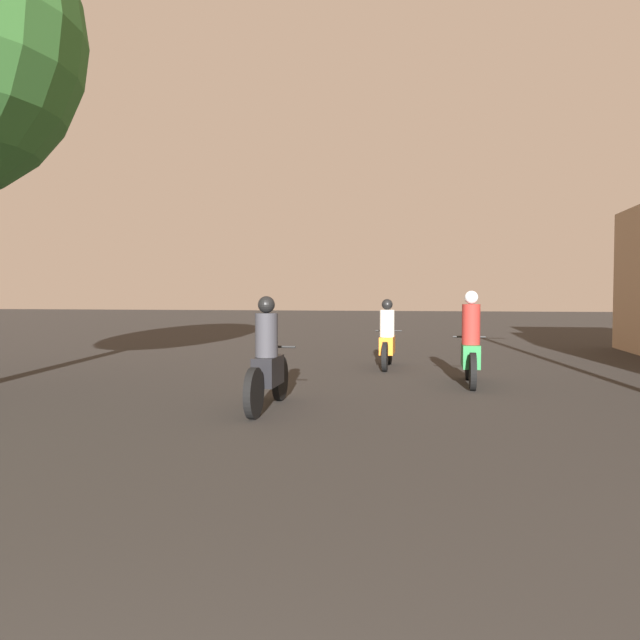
# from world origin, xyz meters

# --- Properties ---
(motorcycle_black) EXTENTS (0.60, 2.12, 1.61)m
(motorcycle_black) POSITION_xyz_m (-1.48, 8.23, 0.65)
(motorcycle_black) COLOR black
(motorcycle_black) RESTS_ON ground_plane
(motorcycle_green) EXTENTS (0.60, 2.00, 1.70)m
(motorcycle_green) POSITION_xyz_m (1.51, 11.16, 0.67)
(motorcycle_green) COLOR black
(motorcycle_green) RESTS_ON ground_plane
(motorcycle_orange) EXTENTS (0.60, 2.03, 1.53)m
(motorcycle_orange) POSITION_xyz_m (-0.15, 13.50, 0.61)
(motorcycle_orange) COLOR black
(motorcycle_orange) RESTS_ON ground_plane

